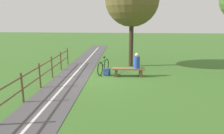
# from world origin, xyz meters

# --- Properties ---
(ground_plane) EXTENTS (80.00, 80.00, 0.00)m
(ground_plane) POSITION_xyz_m (0.00, 0.00, 0.00)
(ground_plane) COLOR #3D6B28
(paved_path) EXTENTS (3.50, 36.05, 0.02)m
(paved_path) POSITION_xyz_m (1.29, 4.00, 0.01)
(paved_path) COLOR #4C494C
(paved_path) RESTS_ON ground_plane
(path_centre_line) EXTENTS (1.60, 31.97, 0.00)m
(path_centre_line) POSITION_xyz_m (1.29, 4.00, 0.02)
(path_centre_line) COLOR silver
(path_centre_line) RESTS_ON paved_path
(bench) EXTENTS (1.75, 0.52, 0.46)m
(bench) POSITION_xyz_m (-1.49, -0.27, 0.32)
(bench) COLOR brown
(bench) RESTS_ON ground_plane
(person_seated) EXTENTS (0.33, 0.33, 0.81)m
(person_seated) POSITION_xyz_m (-1.92, -0.29, 0.82)
(person_seated) COLOR #2847B7
(person_seated) RESTS_ON bench
(bicycle) EXTENTS (0.43, 1.71, 0.93)m
(bicycle) POSITION_xyz_m (-0.08, -0.77, 0.40)
(bicycle) COLOR black
(bicycle) RESTS_ON ground_plane
(backpack) EXTENTS (0.38, 0.28, 0.36)m
(backpack) POSITION_xyz_m (-0.32, -0.35, 0.18)
(backpack) COLOR navy
(backpack) RESTS_ON ground_plane
(fence_roadside) EXTENTS (1.06, 15.18, 1.12)m
(fence_roadside) POSITION_xyz_m (2.20, 4.53, 0.66)
(fence_roadside) COLOR brown
(fence_roadside) RESTS_ON ground_plane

